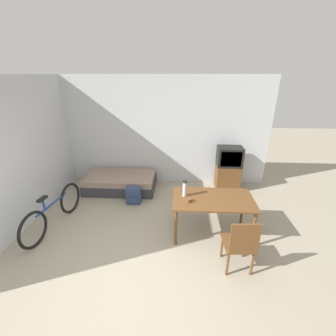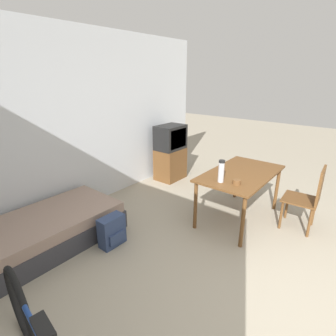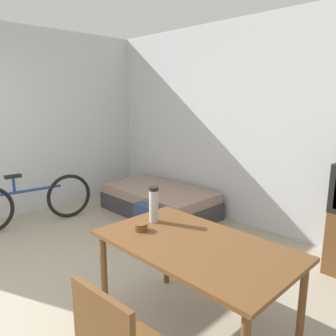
{
  "view_description": "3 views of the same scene",
  "coord_description": "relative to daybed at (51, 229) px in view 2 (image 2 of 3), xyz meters",
  "views": [
    {
      "loc": [
        0.59,
        -2.26,
        2.71
      ],
      "look_at": [
        0.35,
        1.96,
        0.92
      ],
      "focal_mm": 24.0,
      "sensor_mm": 36.0,
      "label": 1
    },
    {
      "loc": [
        -2.17,
        -0.24,
        2.03
      ],
      "look_at": [
        0.22,
        1.7,
        0.93
      ],
      "focal_mm": 28.0,
      "sensor_mm": 36.0,
      "label": 2
    },
    {
      "loc": [
        2.55,
        -0.47,
        1.71
      ],
      "look_at": [
        0.09,
        1.94,
        0.96
      ],
      "focal_mm": 35.0,
      "sensor_mm": 36.0,
      "label": 3
    }
  ],
  "objects": [
    {
      "name": "thermos_flask",
      "position": [
        1.57,
        -1.51,
        0.69
      ],
      "size": [
        0.08,
        0.08,
        0.29
      ],
      "color": "#B7B7BC",
      "rests_on": "dining_table"
    },
    {
      "name": "dining_table",
      "position": [
        2.06,
        -1.57,
        0.45
      ],
      "size": [
        1.39,
        0.8,
        0.72
      ],
      "color": "brown",
      "rests_on": "ground_plane"
    },
    {
      "name": "daybed",
      "position": [
        0.0,
        0.0,
        0.0
      ],
      "size": [
        1.71,
        0.95,
        0.39
      ],
      "color": "#333338",
      "rests_on": "ground_plane"
    },
    {
      "name": "wooden_chair",
      "position": [
        2.36,
        -2.42,
        0.31
      ],
      "size": [
        0.46,
        0.46,
        0.91
      ],
      "color": "brown",
      "rests_on": "ground_plane"
    },
    {
      "name": "backpack",
      "position": [
        0.45,
        -0.64,
        0.0
      ],
      "size": [
        0.32,
        0.2,
        0.39
      ],
      "color": "navy",
      "rests_on": "ground_plane"
    },
    {
      "name": "wall_back",
      "position": [
        0.89,
        0.58,
        1.16
      ],
      "size": [
        5.58,
        0.06,
        2.7
      ],
      "color": "silver",
      "rests_on": "ground_plane"
    },
    {
      "name": "tv",
      "position": [
        2.67,
        0.19,
        0.36
      ],
      "size": [
        0.59,
        0.43,
        1.1
      ],
      "color": "brown",
      "rests_on": "ground_plane"
    },
    {
      "name": "ground_plane",
      "position": [
        0.89,
        -2.71,
        -0.19
      ],
      "size": [
        20.0,
        20.0,
        0.0
      ],
      "primitive_type": "plane",
      "color": "#9E937F"
    },
    {
      "name": "mate_bowl",
      "position": [
        1.63,
        -1.7,
        0.56
      ],
      "size": [
        0.1,
        0.1,
        0.06
      ],
      "color": "brown",
      "rests_on": "dining_table"
    }
  ]
}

